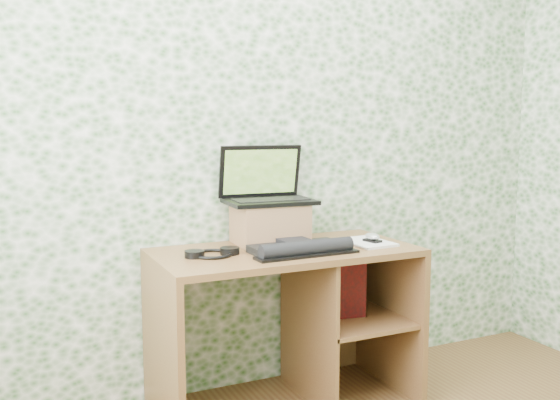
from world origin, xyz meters
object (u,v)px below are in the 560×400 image
riser (270,224)px  keyboard (301,248)px  desk (297,302)px  laptop (266,189)px  notepad (367,242)px

riser → keyboard: riser is taller
desk → keyboard: size_ratio=2.48×
desk → keyboard: bearing=-111.4°
laptop → notepad: (0.42, -0.24, -0.25)m
riser → keyboard: bearing=-82.0°
laptop → notepad: laptop is taller
laptop → keyboard: (0.04, -0.30, -0.24)m
desk → notepad: size_ratio=4.53×
notepad → keyboard: bearing=-174.3°
keyboard → notepad: keyboard is taller
keyboard → desk: bearing=67.3°
desk → keyboard: keyboard is taller
desk → riser: size_ratio=3.71×
riser → laptop: (0.00, 0.04, 0.16)m
keyboard → notepad: 0.39m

